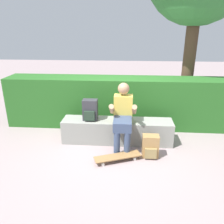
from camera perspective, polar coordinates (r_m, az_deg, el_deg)
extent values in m
plane|color=gray|center=(4.22, 1.03, -9.58)|extent=(24.00, 24.00, 0.00)
cube|color=gray|center=(4.42, 1.31, -4.79)|extent=(2.12, 0.44, 0.45)
cube|color=gold|center=(4.17, 2.86, 0.82)|extent=(0.34, 0.22, 0.52)
sphere|color=tan|center=(4.06, 2.95, 5.94)|extent=(0.21, 0.21, 0.21)
cube|color=#384766|center=(3.95, 2.69, -3.09)|extent=(0.32, 0.40, 0.17)
cylinder|color=#384766|center=(3.95, 1.23, -8.06)|extent=(0.11, 0.11, 0.45)
cylinder|color=#384766|center=(3.95, 3.86, -8.13)|extent=(0.11, 0.11, 0.45)
cylinder|color=tan|center=(4.04, -0.03, 0.76)|extent=(0.09, 0.33, 0.27)
cylinder|color=tan|center=(4.03, 5.66, 0.61)|extent=(0.09, 0.33, 0.27)
cube|color=olive|center=(3.88, 1.46, -11.18)|extent=(0.82, 0.48, 0.02)
cylinder|color=silver|center=(4.05, 4.93, -10.65)|extent=(0.06, 0.05, 0.05)
cylinder|color=silver|center=(3.93, 5.76, -11.72)|extent=(0.06, 0.05, 0.05)
cylinder|color=silver|center=(3.90, -2.90, -11.93)|extent=(0.06, 0.05, 0.05)
cylinder|color=silver|center=(3.78, -2.32, -13.11)|extent=(0.06, 0.05, 0.05)
cube|color=#333338|center=(4.31, -5.53, 0.58)|extent=(0.28, 0.18, 0.40)
cube|color=#243728|center=(4.24, -5.75, -0.97)|extent=(0.20, 0.05, 0.18)
cube|color=#A37A47|center=(4.00, 9.71, -8.49)|extent=(0.28, 0.18, 0.40)
cube|color=olive|center=(3.94, 9.78, -10.32)|extent=(0.20, 0.05, 0.18)
cube|color=#265F21|center=(5.08, 1.98, 2.55)|extent=(5.03, 0.66, 1.10)
cylinder|color=#473323|center=(5.59, 18.95, 12.37)|extent=(0.28, 0.28, 2.86)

